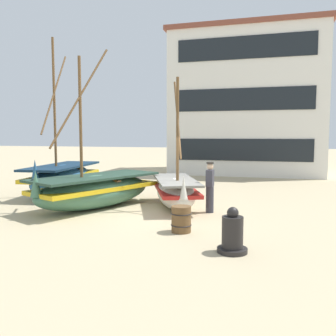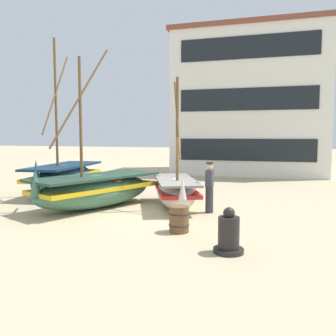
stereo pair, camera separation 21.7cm
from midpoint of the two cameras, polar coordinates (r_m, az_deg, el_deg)
name	(u,v)px [view 2 (the right image)]	position (r m, az deg, el deg)	size (l,w,h in m)	color
ground_plane	(159,212)	(12.08, -0.85, -7.05)	(120.00, 120.00, 0.00)	tan
fishing_boat_near_left	(176,191)	(12.86, 1.69, -3.69)	(2.62, 3.96, 4.51)	silver
fishing_boat_centre_large	(96,190)	(13.00, -10.93, -3.40)	(3.56, 5.08, 5.60)	#427056
fishing_boat_far_right	(64,178)	(16.34, -15.77, -1.47)	(2.20, 4.94, 6.52)	#23517A
fisherman_by_hull	(209,188)	(11.99, 7.11, -3.13)	(0.26, 0.37, 1.68)	#33333D
capstan_winch	(229,235)	(8.12, 10.37, -10.37)	(0.67, 0.67, 1.01)	black
wooden_barrel	(179,219)	(9.63, 2.42, -8.11)	(0.56, 0.56, 0.70)	brown
harbor_building_main	(250,103)	(25.56, 13.14, 9.94)	(10.02, 6.63, 9.41)	white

